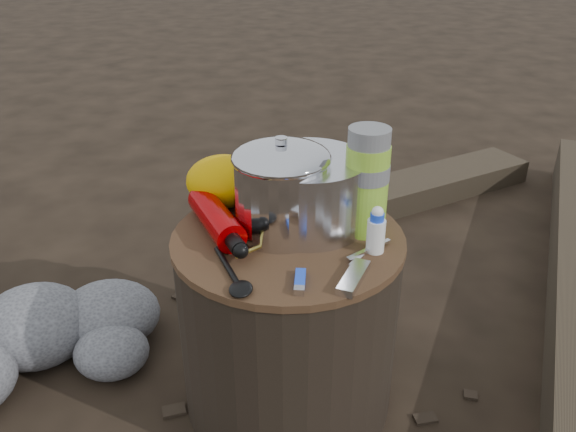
{
  "coord_description": "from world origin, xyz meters",
  "views": [
    {
      "loc": [
        0.04,
        -1.03,
        1.03
      ],
      "look_at": [
        0.0,
        0.0,
        0.48
      ],
      "focal_mm": 36.69,
      "sensor_mm": 36.0,
      "label": 1
    }
  ],
  "objects_px": {
    "thermos": "(366,182)",
    "travel_mug": "(332,183)",
    "camping_pot": "(281,188)",
    "fuel_bottle": "(216,218)",
    "stump": "(288,322)"
  },
  "relations": [
    {
      "from": "thermos",
      "to": "travel_mug",
      "type": "bearing_deg",
      "value": 123.38
    },
    {
      "from": "camping_pot",
      "to": "fuel_bottle",
      "type": "distance_m",
      "value": 0.15
    },
    {
      "from": "stump",
      "to": "thermos",
      "type": "height_order",
      "value": "thermos"
    },
    {
      "from": "travel_mug",
      "to": "fuel_bottle",
      "type": "bearing_deg",
      "value": -153.83
    },
    {
      "from": "camping_pot",
      "to": "fuel_bottle",
      "type": "relative_size",
      "value": 0.75
    },
    {
      "from": "stump",
      "to": "thermos",
      "type": "bearing_deg",
      "value": 11.51
    },
    {
      "from": "fuel_bottle",
      "to": "travel_mug",
      "type": "relative_size",
      "value": 2.05
    },
    {
      "from": "stump",
      "to": "camping_pot",
      "type": "bearing_deg",
      "value": 120.79
    },
    {
      "from": "camping_pot",
      "to": "travel_mug",
      "type": "height_order",
      "value": "camping_pot"
    },
    {
      "from": "stump",
      "to": "camping_pot",
      "type": "xyz_separation_m",
      "value": [
        -0.01,
        0.02,
        0.31
      ]
    },
    {
      "from": "fuel_bottle",
      "to": "stump",
      "type": "bearing_deg",
      "value": -31.86
    },
    {
      "from": "stump",
      "to": "fuel_bottle",
      "type": "relative_size",
      "value": 1.85
    },
    {
      "from": "fuel_bottle",
      "to": "thermos",
      "type": "bearing_deg",
      "value": -23.36
    },
    {
      "from": "fuel_bottle",
      "to": "thermos",
      "type": "xyz_separation_m",
      "value": [
        0.3,
        0.02,
        0.08
      ]
    },
    {
      "from": "camping_pot",
      "to": "fuel_bottle",
      "type": "bearing_deg",
      "value": -175.19
    }
  ]
}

